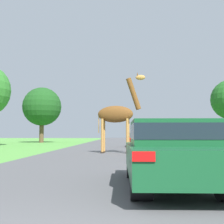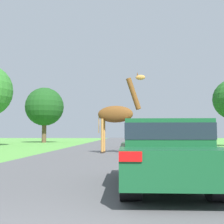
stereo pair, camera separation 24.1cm
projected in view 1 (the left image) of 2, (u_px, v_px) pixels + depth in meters
road at (115, 144)px, 31.62m from camera, size 7.71×120.00×0.00m
giraffe_near_road at (118, 114)px, 16.42m from camera, size 2.84×0.92×4.71m
car_lead_maroon at (171, 151)px, 5.86m from camera, size 1.79×4.07×1.37m
car_queue_right at (168, 142)px, 13.00m from camera, size 1.89×4.34×1.34m
car_queue_left at (140, 139)px, 24.38m from camera, size 1.97×4.19×1.25m
tree_far_right at (42, 107)px, 37.40m from camera, size 5.11×5.11×7.34m
sign_post at (194, 133)px, 16.94m from camera, size 0.70×0.08×1.64m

